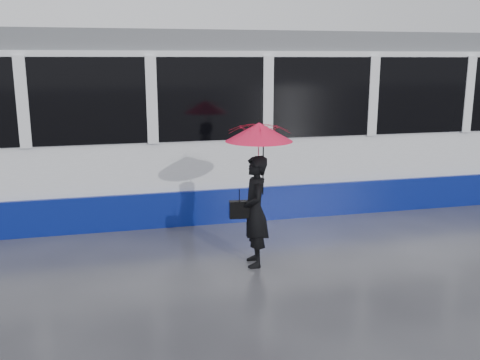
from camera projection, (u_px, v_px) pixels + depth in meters
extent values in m
plane|color=#2D2C32|center=(190.00, 251.00, 8.18)|extent=(90.00, 90.00, 0.00)
cube|color=#3F3D38|center=(176.00, 217.00, 9.86)|extent=(34.00, 0.07, 0.02)
cube|color=#3F3D38|center=(168.00, 198.00, 11.23)|extent=(34.00, 0.07, 0.02)
imported|color=black|center=(255.00, 211.00, 7.47)|extent=(0.44, 0.61, 1.57)
imported|color=#F11462|center=(259.00, 150.00, 7.29)|extent=(0.95, 0.96, 0.79)
cone|color=#F11462|center=(259.00, 132.00, 7.23)|extent=(1.02, 1.02, 0.26)
cylinder|color=black|center=(259.00, 121.00, 7.20)|extent=(0.01, 0.01, 0.06)
cylinder|color=black|center=(263.00, 170.00, 7.39)|extent=(0.02, 0.02, 0.69)
cube|color=black|center=(239.00, 209.00, 7.43)|extent=(0.29, 0.15, 0.24)
cylinder|color=black|center=(239.00, 195.00, 7.38)|extent=(0.01, 0.01, 0.18)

